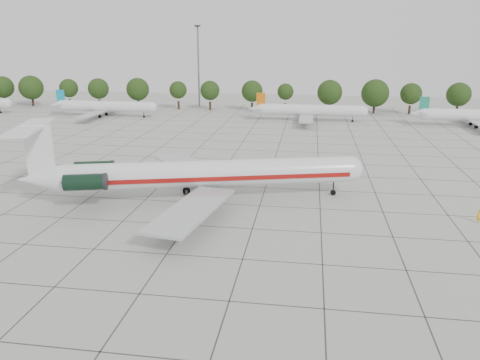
{
  "coord_description": "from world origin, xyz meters",
  "views": [
    {
      "loc": [
        6.13,
        -58.59,
        21.49
      ],
      "look_at": [
        -2.67,
        -0.02,
        3.5
      ],
      "focal_mm": 35.0,
      "sensor_mm": 36.0,
      "label": 1
    }
  ],
  "objects": [
    {
      "name": "ground",
      "position": [
        0.0,
        0.0,
        0.0
      ],
      "size": [
        260.0,
        260.0,
        0.0
      ],
      "primitive_type": "plane",
      "color": "#B4B4AD",
      "rests_on": "ground"
    },
    {
      "name": "apron_joints",
      "position": [
        0.0,
        15.0,
        0.01
      ],
      "size": [
        170.0,
        170.0,
        0.02
      ],
      "primitive_type": "cube",
      "color": "#383838",
      "rests_on": "ground"
    },
    {
      "name": "main_airliner",
      "position": [
        -9.51,
        0.66,
        3.87
      ],
      "size": [
        45.97,
        35.4,
        10.94
      ],
      "rotation": [
        0.0,
        0.0,
        0.27
      ],
      "color": "silver",
      "rests_on": "ground"
    },
    {
      "name": "ground_crew",
      "position": [
        26.9,
        -1.93,
        0.84
      ],
      "size": [
        0.73,
        0.69,
        1.68
      ],
      "primitive_type": "imported",
      "rotation": [
        0.0,
        0.0,
        3.79
      ],
      "color": "#ECAA0D",
      "rests_on": "ground"
    },
    {
      "name": "bg_airliner_b",
      "position": [
        -51.66,
        67.36,
        2.91
      ],
      "size": [
        28.24,
        27.2,
        7.4
      ],
      "color": "silver",
      "rests_on": "ground"
    },
    {
      "name": "bg_airliner_c",
      "position": [
        6.04,
        68.31,
        2.91
      ],
      "size": [
        28.24,
        27.2,
        7.4
      ],
      "color": "silver",
      "rests_on": "ground"
    },
    {
      "name": "bg_airliner_d",
      "position": [
        47.94,
        65.85,
        2.91
      ],
      "size": [
        28.24,
        27.2,
        7.4
      ],
      "color": "silver",
      "rests_on": "ground"
    },
    {
      "name": "tree_line",
      "position": [
        -11.68,
        85.0,
        5.98
      ],
      "size": [
        249.86,
        8.44,
        10.22
      ],
      "color": "#332114",
      "rests_on": "ground"
    },
    {
      "name": "floodlight_mast",
      "position": [
        -30.0,
        92.0,
        14.28
      ],
      "size": [
        1.6,
        1.6,
        25.45
      ],
      "color": "slate",
      "rests_on": "ground"
    }
  ]
}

